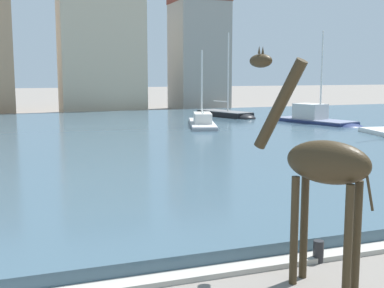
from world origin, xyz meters
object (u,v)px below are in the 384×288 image
at_px(sailboat_navy, 319,121).
at_px(giraffe_statue, 321,166).
at_px(sailboat_grey, 202,124).
at_px(mooring_bollard, 318,251).
at_px(sailboat_black, 229,116).

bearing_deg(sailboat_navy, giraffe_statue, -124.30).
bearing_deg(giraffe_statue, sailboat_grey, 73.47).
distance_m(giraffe_statue, mooring_bollard, 2.58).
distance_m(sailboat_grey, mooring_bollard, 26.52).
relative_size(giraffe_statue, sailboat_black, 0.62).
bearing_deg(giraffe_statue, sailboat_black, 68.54).
distance_m(sailboat_black, mooring_bollard, 33.37).
xyz_separation_m(giraffe_statue, sailboat_black, (12.68, 32.26, -1.99)).
height_order(giraffe_statue, sailboat_grey, sailboat_grey).
relative_size(sailboat_navy, mooring_bollard, 15.74).
relative_size(sailboat_black, sailboat_grey, 0.90).
xyz_separation_m(sailboat_navy, mooring_bollard, (-16.11, -23.67, -0.34)).
height_order(sailboat_grey, mooring_bollard, sailboat_grey).
height_order(sailboat_navy, sailboat_grey, sailboat_navy).
relative_size(sailboat_black, sailboat_navy, 0.98).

